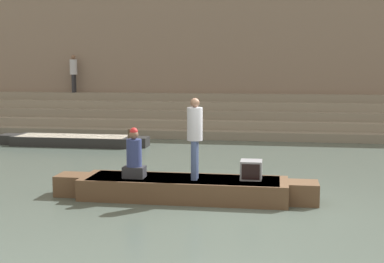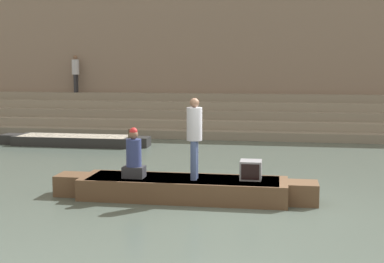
{
  "view_description": "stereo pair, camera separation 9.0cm",
  "coord_description": "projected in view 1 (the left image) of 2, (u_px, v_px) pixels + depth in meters",
  "views": [
    {
      "loc": [
        0.65,
        -11.07,
        2.98
      ],
      "look_at": [
        -1.36,
        1.63,
        1.37
      ],
      "focal_mm": 50.0,
      "sensor_mm": 36.0,
      "label": 1
    },
    {
      "loc": [
        0.74,
        -11.06,
        2.98
      ],
      "look_at": [
        -1.36,
        1.63,
        1.37
      ],
      "focal_mm": 50.0,
      "sensor_mm": 36.0,
      "label": 2
    }
  ],
  "objects": [
    {
      "name": "ghat_steps",
      "position": [
        261.0,
        120.0,
        23.05
      ],
      "size": [
        36.0,
        3.47,
        1.69
      ],
      "color": "gray",
      "rests_on": "ground"
    },
    {
      "name": "moored_boat_shore",
      "position": [
        73.0,
        140.0,
        19.93
      ],
      "size": [
        5.72,
        1.3,
        0.35
      ],
      "rotation": [
        0.0,
        0.0,
        0.02
      ],
      "color": "black",
      "rests_on": "ground"
    },
    {
      "name": "person_standing",
      "position": [
        195.0,
        133.0,
        11.66
      ],
      "size": [
        0.34,
        0.34,
        1.79
      ],
      "rotation": [
        0.0,
        0.0,
        0.15
      ],
      "color": "#3D4C75",
      "rests_on": "rowboat_main"
    },
    {
      "name": "back_wall",
      "position": [
        263.0,
        58.0,
        24.54
      ],
      "size": [
        34.2,
        1.28,
        6.66
      ],
      "color": "#7F6B5B",
      "rests_on": "ground"
    },
    {
      "name": "mooring_post",
      "position": [
        131.0,
        153.0,
        14.13
      ],
      "size": [
        0.16,
        0.16,
        1.3
      ],
      "primitive_type": "cylinder",
      "color": "#473828",
      "rests_on": "ground"
    },
    {
      "name": "rowboat_main",
      "position": [
        184.0,
        188.0,
        11.93
      ],
      "size": [
        5.89,
        1.35,
        0.47
      ],
      "rotation": [
        0.0,
        0.0,
        -0.01
      ],
      "color": "brown",
      "rests_on": "ground"
    },
    {
      "name": "tv_set",
      "position": [
        251.0,
        170.0,
        11.76
      ],
      "size": [
        0.47,
        0.48,
        0.42
      ],
      "rotation": [
        0.0,
        0.0,
        0.07
      ],
      "color": "slate",
      "rests_on": "rowboat_main"
    },
    {
      "name": "person_rowing",
      "position": [
        134.0,
        157.0,
        11.9
      ],
      "size": [
        0.48,
        0.37,
        1.13
      ],
      "rotation": [
        0.0,
        0.0,
        0.19
      ],
      "color": "#28282D",
      "rests_on": "rowboat_main"
    },
    {
      "name": "ground_plane",
      "position": [
        243.0,
        206.0,
        11.32
      ],
      "size": [
        120.0,
        120.0,
        0.0
      ],
      "primitive_type": "plane",
      "color": "#47544C"
    },
    {
      "name": "person_on_steps",
      "position": [
        74.0,
        71.0,
        25.06
      ],
      "size": [
        0.35,
        0.35,
        1.74
      ],
      "rotation": [
        0.0,
        0.0,
        2.03
      ],
      "color": "#28282D",
      "rests_on": "ghat_steps"
    }
  ]
}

